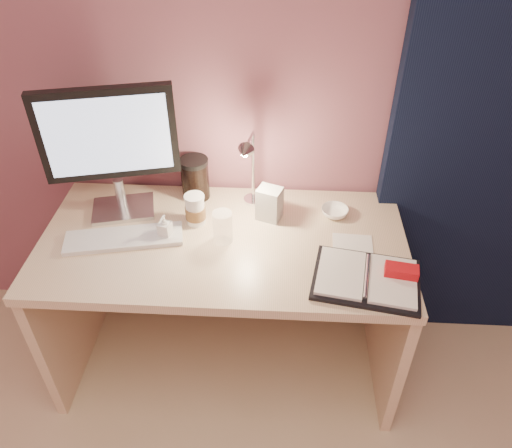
# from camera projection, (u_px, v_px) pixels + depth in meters

# --- Properties ---
(room) EXTENTS (3.50, 3.50, 3.50)m
(room) POSITION_uv_depth(u_px,v_px,m) (483.00, 111.00, 1.85)
(room) COLOR #C6B28E
(room) RESTS_ON ground
(desk) EXTENTS (1.40, 0.70, 0.73)m
(desk) POSITION_uv_depth(u_px,v_px,m) (227.00, 269.00, 2.10)
(desk) COLOR beige
(desk) RESTS_ON ground
(monitor) EXTENTS (0.49, 0.23, 0.53)m
(monitor) POSITION_uv_depth(u_px,v_px,m) (110.00, 142.00, 1.85)
(monitor) COLOR silver
(monitor) RESTS_ON desk
(keyboard) EXTENTS (0.46, 0.22, 0.02)m
(keyboard) POSITION_uv_depth(u_px,v_px,m) (124.00, 238.00, 1.89)
(keyboard) COLOR silver
(keyboard) RESTS_ON desk
(planner) EXTENTS (0.40, 0.33, 0.06)m
(planner) POSITION_uv_depth(u_px,v_px,m) (369.00, 278.00, 1.72)
(planner) COLOR black
(planner) RESTS_ON desk
(paper_b) EXTENTS (0.16, 0.16, 0.00)m
(paper_b) POSITION_uv_depth(u_px,v_px,m) (353.00, 247.00, 1.86)
(paper_b) COLOR silver
(paper_b) RESTS_ON desk
(coffee_cup) EXTENTS (0.08, 0.08, 0.13)m
(coffee_cup) POSITION_uv_depth(u_px,v_px,m) (195.00, 210.00, 1.95)
(coffee_cup) COLOR silver
(coffee_cup) RESTS_ON desk
(clear_cup) EXTENTS (0.07, 0.07, 0.13)m
(clear_cup) POSITION_uv_depth(u_px,v_px,m) (223.00, 227.00, 1.86)
(clear_cup) COLOR white
(clear_cup) RESTS_ON desk
(bowl) EXTENTS (0.12, 0.12, 0.03)m
(bowl) POSITION_uv_depth(u_px,v_px,m) (335.00, 212.00, 2.01)
(bowl) COLOR white
(bowl) RESTS_ON desk
(lotion_bottle) EXTENTS (0.06, 0.06, 0.10)m
(lotion_bottle) POSITION_uv_depth(u_px,v_px,m) (165.00, 227.00, 1.88)
(lotion_bottle) COLOR silver
(lotion_bottle) RESTS_ON desk
(dark_jar) EXTENTS (0.11, 0.11, 0.16)m
(dark_jar) POSITION_uv_depth(u_px,v_px,m) (195.00, 180.00, 2.07)
(dark_jar) COLOR black
(dark_jar) RESTS_ON desk
(product_box) EXTENTS (0.11, 0.10, 0.14)m
(product_box) POSITION_uv_depth(u_px,v_px,m) (269.00, 204.00, 1.96)
(product_box) COLOR #B3B3AE
(product_box) RESTS_ON desk
(desk_lamp) EXTENTS (0.10, 0.21, 0.34)m
(desk_lamp) POSITION_uv_depth(u_px,v_px,m) (255.00, 168.00, 1.90)
(desk_lamp) COLOR silver
(desk_lamp) RESTS_ON desk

